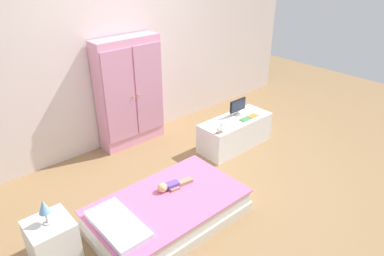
{
  "coord_description": "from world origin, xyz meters",
  "views": [
    {
      "loc": [
        -2.18,
        -2.33,
        2.41
      ],
      "look_at": [
        0.19,
        0.36,
        0.55
      ],
      "focal_mm": 32.71,
      "sensor_mm": 36.0,
      "label": 1
    }
  ],
  "objects_px": {
    "rocking_horse_toy": "(220,128)",
    "book_orange": "(253,116)",
    "nightstand": "(52,241)",
    "wardrobe": "(130,93)",
    "tv_monitor": "(238,106)",
    "book_green": "(245,119)",
    "table_lamp": "(44,208)",
    "tv_stand": "(235,133)",
    "doll": "(169,186)",
    "bed": "(168,210)"
  },
  "relations": [
    {
      "from": "rocking_horse_toy",
      "to": "book_orange",
      "type": "relative_size",
      "value": 0.82
    },
    {
      "from": "nightstand",
      "to": "wardrobe",
      "type": "bearing_deg",
      "value": 38.39
    },
    {
      "from": "tv_monitor",
      "to": "book_green",
      "type": "xyz_separation_m",
      "value": [
        -0.03,
        -0.17,
        -0.12
      ]
    },
    {
      "from": "book_orange",
      "to": "table_lamp",
      "type": "bearing_deg",
      "value": -175.97
    },
    {
      "from": "wardrobe",
      "to": "tv_stand",
      "type": "xyz_separation_m",
      "value": [
        0.96,
        -1.01,
        -0.52
      ]
    },
    {
      "from": "table_lamp",
      "to": "nightstand",
      "type": "bearing_deg",
      "value": -90.0
    },
    {
      "from": "rocking_horse_toy",
      "to": "book_green",
      "type": "relative_size",
      "value": 0.81
    },
    {
      "from": "nightstand",
      "to": "rocking_horse_toy",
      "type": "height_order",
      "value": "rocking_horse_toy"
    },
    {
      "from": "table_lamp",
      "to": "wardrobe",
      "type": "height_order",
      "value": "wardrobe"
    },
    {
      "from": "nightstand",
      "to": "wardrobe",
      "type": "height_order",
      "value": "wardrobe"
    },
    {
      "from": "nightstand",
      "to": "rocking_horse_toy",
      "type": "bearing_deg",
      "value": 4.32
    },
    {
      "from": "wardrobe",
      "to": "book_green",
      "type": "relative_size",
      "value": 9.82
    },
    {
      "from": "tv_monitor",
      "to": "rocking_horse_toy",
      "type": "height_order",
      "value": "tv_monitor"
    },
    {
      "from": "nightstand",
      "to": "table_lamp",
      "type": "height_order",
      "value": "table_lamp"
    },
    {
      "from": "table_lamp",
      "to": "tv_stand",
      "type": "bearing_deg",
      "value": 6.45
    },
    {
      "from": "tv_stand",
      "to": "book_orange",
      "type": "bearing_deg",
      "value": -21.79
    },
    {
      "from": "nightstand",
      "to": "tv_stand",
      "type": "xyz_separation_m",
      "value": [
        2.6,
        0.29,
        0.0
      ]
    },
    {
      "from": "nightstand",
      "to": "tv_stand",
      "type": "bearing_deg",
      "value": 6.45
    },
    {
      "from": "book_green",
      "to": "book_orange",
      "type": "distance_m",
      "value": 0.16
    },
    {
      "from": "table_lamp",
      "to": "book_green",
      "type": "bearing_deg",
      "value": 4.27
    },
    {
      "from": "tv_stand",
      "to": "nightstand",
      "type": "bearing_deg",
      "value": -173.55
    },
    {
      "from": "table_lamp",
      "to": "book_green",
      "type": "relative_size",
      "value": 1.58
    },
    {
      "from": "tv_monitor",
      "to": "table_lamp",
      "type": "bearing_deg",
      "value": -172.32
    },
    {
      "from": "nightstand",
      "to": "tv_stand",
      "type": "relative_size",
      "value": 0.39
    },
    {
      "from": "doll",
      "to": "book_green",
      "type": "bearing_deg",
      "value": 12.6
    },
    {
      "from": "tv_stand",
      "to": "book_orange",
      "type": "distance_m",
      "value": 0.33
    },
    {
      "from": "rocking_horse_toy",
      "to": "tv_stand",
      "type": "bearing_deg",
      "value": 17.03
    },
    {
      "from": "wardrobe",
      "to": "tv_stand",
      "type": "relative_size",
      "value": 1.41
    },
    {
      "from": "rocking_horse_toy",
      "to": "tv_monitor",
      "type": "bearing_deg",
      "value": 20.72
    },
    {
      "from": "doll",
      "to": "tv_stand",
      "type": "relative_size",
      "value": 0.38
    },
    {
      "from": "doll",
      "to": "wardrobe",
      "type": "xyz_separation_m",
      "value": [
        0.5,
        1.44,
        0.44
      ]
    },
    {
      "from": "tv_stand",
      "to": "book_green",
      "type": "distance_m",
      "value": 0.24
    },
    {
      "from": "tv_stand",
      "to": "rocking_horse_toy",
      "type": "xyz_separation_m",
      "value": [
        -0.42,
        -0.13,
        0.26
      ]
    },
    {
      "from": "nightstand",
      "to": "book_orange",
      "type": "xyz_separation_m",
      "value": [
        2.84,
        0.2,
        0.21
      ]
    },
    {
      "from": "table_lamp",
      "to": "book_green",
      "type": "xyz_separation_m",
      "value": [
        2.68,
        0.2,
        -0.15
      ]
    },
    {
      "from": "tv_monitor",
      "to": "doll",
      "type": "bearing_deg",
      "value": -162.01
    },
    {
      "from": "table_lamp",
      "to": "book_orange",
      "type": "relative_size",
      "value": 1.59
    },
    {
      "from": "book_green",
      "to": "book_orange",
      "type": "relative_size",
      "value": 1.01
    },
    {
      "from": "wardrobe",
      "to": "tv_monitor",
      "type": "height_order",
      "value": "wardrobe"
    },
    {
      "from": "tv_stand",
      "to": "wardrobe",
      "type": "bearing_deg",
      "value": 133.55
    },
    {
      "from": "wardrobe",
      "to": "tv_stand",
      "type": "bearing_deg",
      "value": -46.45
    },
    {
      "from": "bed",
      "to": "doll",
      "type": "height_order",
      "value": "doll"
    },
    {
      "from": "bed",
      "to": "book_green",
      "type": "bearing_deg",
      "value": 15.99
    },
    {
      "from": "book_green",
      "to": "rocking_horse_toy",
      "type": "bearing_deg",
      "value": -175.94
    },
    {
      "from": "bed",
      "to": "tv_stand",
      "type": "bearing_deg",
      "value": 19.81
    },
    {
      "from": "tv_stand",
      "to": "doll",
      "type": "bearing_deg",
      "value": -163.31
    },
    {
      "from": "doll",
      "to": "bed",
      "type": "bearing_deg",
      "value": -131.9
    },
    {
      "from": "nightstand",
      "to": "rocking_horse_toy",
      "type": "relative_size",
      "value": 3.31
    },
    {
      "from": "book_green",
      "to": "table_lamp",
      "type": "bearing_deg",
      "value": -175.73
    },
    {
      "from": "book_green",
      "to": "wardrobe",
      "type": "bearing_deg",
      "value": 133.2
    }
  ]
}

